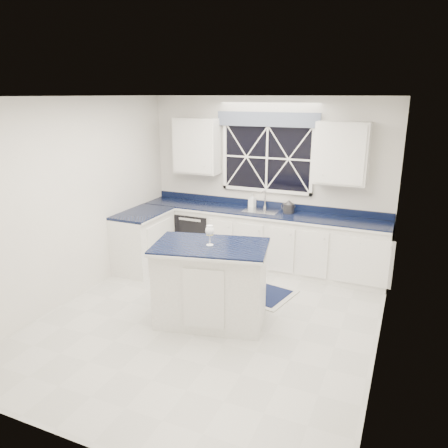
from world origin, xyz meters
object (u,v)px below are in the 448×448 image
at_px(faucet, 265,199).
at_px(wine_glass, 210,232).
at_px(dishwasher, 199,234).
at_px(kettle, 289,207).
at_px(soap_bottle, 252,200).
at_px(island, 211,283).

height_order(faucet, wine_glass, wine_glass).
bearing_deg(dishwasher, kettle, 2.98).
height_order(dishwasher, wine_glass, wine_glass).
relative_size(faucet, kettle, 1.13).
bearing_deg(dishwasher, soap_bottle, 14.09).
xyz_separation_m(faucet, wine_glass, (0.04, -2.16, 0.08)).
bearing_deg(wine_glass, faucet, 90.96).
bearing_deg(wine_glass, dishwasher, 120.01).
bearing_deg(faucet, kettle, -14.90).
relative_size(dishwasher, soap_bottle, 3.75).
xyz_separation_m(kettle, soap_bottle, (-0.65, 0.14, 0.02)).
distance_m(dishwasher, island, 2.25).
height_order(dishwasher, soap_bottle, soap_bottle).
distance_m(island, kettle, 2.13).
xyz_separation_m(wine_glass, soap_bottle, (-0.26, 2.19, -0.13)).
bearing_deg(dishwasher, island, -59.76).
xyz_separation_m(dishwasher, kettle, (1.53, 0.08, 0.62)).
bearing_deg(kettle, island, -76.28).
xyz_separation_m(faucet, soap_bottle, (-0.22, 0.03, -0.05)).
bearing_deg(island, wine_glass, -97.24).
bearing_deg(kettle, soap_bottle, -167.30).
distance_m(dishwasher, faucet, 1.31).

